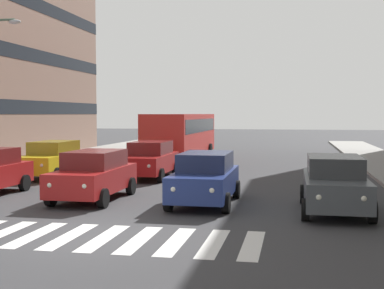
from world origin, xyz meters
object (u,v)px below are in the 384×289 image
at_px(car_1, 205,178).
at_px(car_row2_1, 53,159).
at_px(car_0, 335,184).
at_px(car_2, 94,175).
at_px(bus_behind_traffic, 182,132).
at_px(car_row2_0, 150,159).

height_order(car_1, car_row2_1, same).
bearing_deg(car_0, car_row2_1, -27.69).
xyz_separation_m(car_1, car_2, (3.98, -0.12, 0.00)).
xyz_separation_m(car_2, bus_behind_traffic, (-0.00, -14.65, 0.97)).
bearing_deg(car_2, bus_behind_traffic, -90.00).
distance_m(car_0, bus_behind_traffic, 17.47).
xyz_separation_m(car_row2_1, bus_behind_traffic, (-4.35, -8.90, 0.97)).
height_order(car_1, bus_behind_traffic, bus_behind_traffic).
distance_m(car_0, car_1, 4.19).
relative_size(car_1, car_row2_0, 1.00).
xyz_separation_m(car_row2_0, bus_behind_traffic, (0.26, -8.31, 0.97)).
relative_size(car_row2_0, car_row2_1, 1.00).
distance_m(car_row2_0, car_row2_1, 4.65).
bearing_deg(bus_behind_traffic, car_0, 117.70).
xyz_separation_m(car_2, car_row2_0, (-0.26, -6.34, 0.00)).
height_order(car_0, car_1, same).
relative_size(car_0, car_2, 1.00).
relative_size(car_1, car_2, 1.00).
bearing_deg(car_row2_1, car_1, 144.86).
bearing_deg(bus_behind_traffic, car_1, 105.07).
relative_size(car_1, bus_behind_traffic, 0.42).
bearing_deg(car_2, car_0, 174.38).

